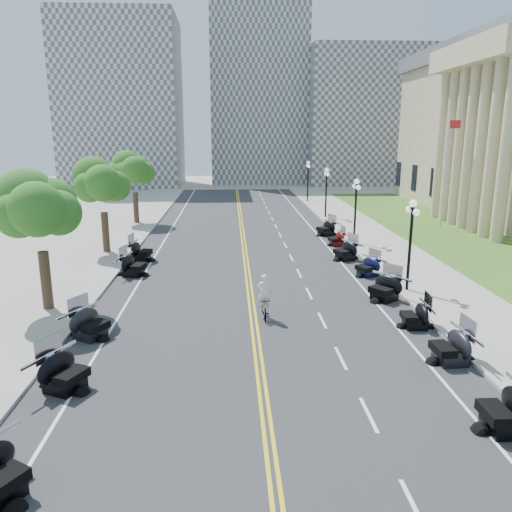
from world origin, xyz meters
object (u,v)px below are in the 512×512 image
object	(u,v)px
motorcycle_n_3	(507,408)
cyclist_rider	(264,278)
bicycle	(264,308)
flagpole	(445,173)

from	to	relation	value
motorcycle_n_3	cyclist_rider	world-z (taller)	cyclist_rider
motorcycle_n_3	bicycle	world-z (taller)	motorcycle_n_3
flagpole	motorcycle_n_3	world-z (taller)	flagpole
flagpole	cyclist_rider	distance (m)	27.92
flagpole	motorcycle_n_3	bearing A→B (deg)	-109.58
bicycle	cyclist_rider	xyz separation A→B (m)	(0.00, -0.00, 1.43)
cyclist_rider	flagpole	bearing A→B (deg)	-129.07
bicycle	cyclist_rider	distance (m)	1.43
flagpole	motorcycle_n_3	xyz separation A→B (m)	(-11.05, -31.07, -4.24)
motorcycle_n_3	cyclist_rider	distance (m)	11.56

